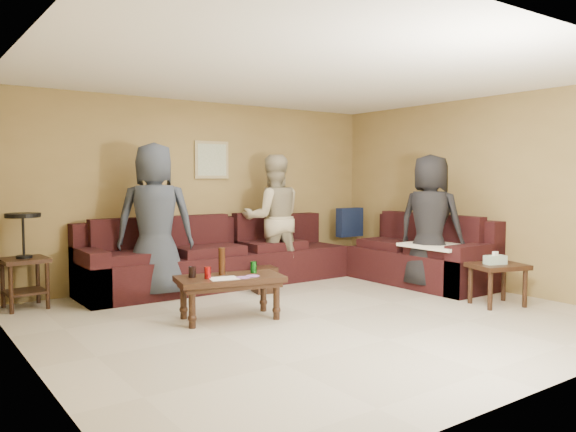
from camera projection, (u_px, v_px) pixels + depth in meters
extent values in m
plane|color=beige|center=(316.00, 317.00, 5.88)|extent=(5.50, 5.50, 0.00)
cube|color=white|center=(317.00, 80.00, 5.71)|extent=(5.50, 5.00, 0.10)
cube|color=olive|center=(205.00, 192.00, 7.82)|extent=(5.50, 0.10, 2.50)
cube|color=olive|center=(548.00, 209.00, 3.76)|extent=(5.50, 0.10, 2.50)
cube|color=olive|center=(28.00, 205.00, 4.20)|extent=(0.10, 5.00, 2.50)
cube|color=olive|center=(480.00, 193.00, 7.39)|extent=(0.10, 5.00, 2.50)
cube|color=black|center=(221.00, 269.00, 7.53)|extent=(3.70, 0.90, 0.45)
cube|color=black|center=(209.00, 234.00, 7.76)|extent=(3.70, 0.24, 0.45)
cube|color=black|center=(90.00, 276.00, 6.52)|extent=(0.24, 0.90, 0.63)
cube|color=black|center=(420.00, 267.00, 7.68)|extent=(0.90, 2.00, 0.45)
cube|color=black|center=(437.00, 233.00, 7.84)|extent=(0.24, 2.00, 0.45)
cube|color=black|center=(475.00, 269.00, 6.96)|extent=(0.90, 0.24, 0.63)
cube|color=#121B3A|center=(350.00, 222.00, 8.82)|extent=(0.45, 0.14, 0.45)
cube|color=white|center=(447.00, 245.00, 7.29)|extent=(1.00, 0.85, 0.04)
cube|color=black|center=(230.00, 279.00, 5.75)|extent=(1.16, 0.76, 0.06)
cube|color=black|center=(230.00, 285.00, 5.75)|extent=(1.07, 0.67, 0.05)
cylinder|color=black|center=(192.00, 308.00, 5.41)|extent=(0.07, 0.07, 0.39)
cylinder|color=black|center=(276.00, 301.00, 5.75)|extent=(0.07, 0.07, 0.39)
cylinder|color=black|center=(183.00, 300.00, 5.77)|extent=(0.07, 0.07, 0.39)
cylinder|color=black|center=(263.00, 293.00, 6.11)|extent=(0.07, 0.07, 0.39)
cylinder|color=#A61315|center=(208.00, 273.00, 5.60)|extent=(0.07, 0.07, 0.12)
cylinder|color=#167E21|center=(254.00, 267.00, 5.94)|extent=(0.07, 0.07, 0.12)
cylinder|color=black|center=(222.00, 261.00, 5.82)|extent=(0.07, 0.07, 0.28)
cylinder|color=black|center=(192.00, 272.00, 5.67)|extent=(0.08, 0.08, 0.11)
cube|color=silver|center=(224.00, 278.00, 5.60)|extent=(0.32, 0.28, 0.00)
cylinder|color=#D44A79|center=(243.00, 277.00, 5.65)|extent=(0.14, 0.14, 0.01)
cylinder|color=#D44A79|center=(253.00, 276.00, 5.74)|extent=(0.14, 0.14, 0.01)
cube|color=black|center=(24.00, 260.00, 6.22)|extent=(0.49, 0.49, 0.05)
cube|color=black|center=(25.00, 292.00, 6.24)|extent=(0.44, 0.44, 0.03)
cylinder|color=black|center=(11.00, 289.00, 5.97)|extent=(0.05, 0.05, 0.54)
cylinder|color=black|center=(48.00, 285.00, 6.21)|extent=(0.05, 0.05, 0.54)
cylinder|color=black|center=(3.00, 284.00, 6.26)|extent=(0.05, 0.05, 0.54)
cylinder|color=black|center=(38.00, 280.00, 6.50)|extent=(0.05, 0.05, 0.54)
cylinder|color=black|center=(24.00, 257.00, 6.21)|extent=(0.17, 0.17, 0.03)
cylinder|color=black|center=(23.00, 235.00, 6.20)|extent=(0.03, 0.03, 0.45)
cylinder|color=black|center=(23.00, 215.00, 6.18)|extent=(0.37, 0.37, 0.05)
cube|color=black|center=(498.00, 266.00, 6.37)|extent=(0.69, 0.63, 0.05)
cylinder|color=black|center=(490.00, 290.00, 6.14)|extent=(0.05, 0.05, 0.45)
cylinder|color=black|center=(525.00, 287.00, 6.28)|extent=(0.05, 0.05, 0.45)
cylinder|color=black|center=(470.00, 284.00, 6.48)|extent=(0.05, 0.05, 0.45)
cylinder|color=black|center=(504.00, 282.00, 6.62)|extent=(0.05, 0.05, 0.45)
cube|color=silver|center=(495.00, 260.00, 6.33)|extent=(0.27, 0.19, 0.10)
cube|color=silver|center=(495.00, 254.00, 6.33)|extent=(0.06, 0.04, 0.05)
cube|color=black|center=(265.00, 279.00, 7.11)|extent=(0.32, 0.32, 0.33)
cube|color=tan|center=(212.00, 160.00, 7.83)|extent=(0.52, 0.03, 0.52)
cube|color=beige|center=(212.00, 160.00, 7.82)|extent=(0.44, 0.01, 0.44)
imported|color=#2C323E|center=(155.00, 221.00, 6.71)|extent=(1.08, 0.92, 1.87)
imported|color=tan|center=(273.00, 218.00, 7.80)|extent=(1.03, 0.92, 1.77)
imported|color=black|center=(430.00, 223.00, 7.22)|extent=(0.79, 0.99, 1.75)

